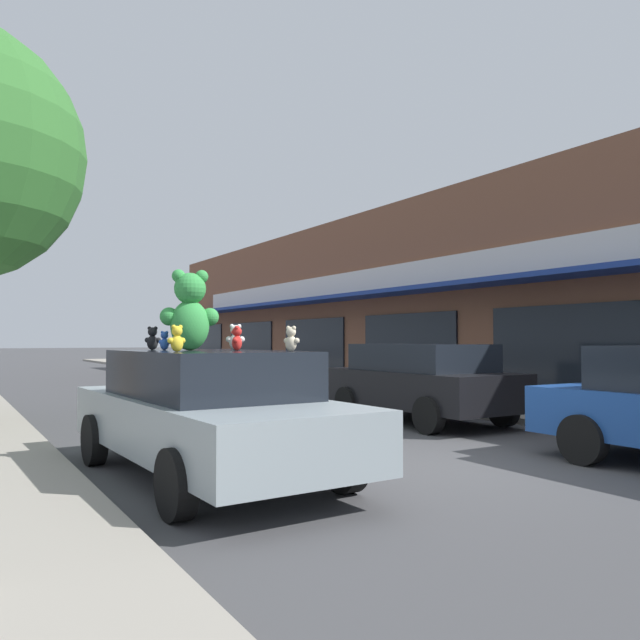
% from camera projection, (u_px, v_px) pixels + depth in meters
% --- Properties ---
extents(ground_plane, '(260.00, 260.00, 0.00)m').
position_uv_depth(ground_plane, '(426.00, 465.00, 8.02)').
color(ground_plane, '#424244').
extents(storefront_row, '(14.99, 38.58, 5.86)m').
position_uv_depth(storefront_row, '(559.00, 303.00, 22.12)').
color(storefront_row, brown).
rests_on(storefront_row, ground_plane).
extents(plush_art_car, '(2.18, 4.84, 1.48)m').
position_uv_depth(plush_art_car, '(207.00, 410.00, 7.30)').
color(plush_art_car, '#8C999E').
rests_on(plush_art_car, ground_plane).
extents(teddy_bear_giant, '(0.75, 0.50, 0.99)m').
position_uv_depth(teddy_bear_giant, '(190.00, 311.00, 7.62)').
color(teddy_bear_giant, green).
rests_on(teddy_bear_giant, plush_art_car).
extents(teddy_bear_red, '(0.18, 0.22, 0.30)m').
position_uv_depth(teddy_bear_red, '(237.00, 339.00, 7.47)').
color(teddy_bear_red, red).
rests_on(teddy_bear_red, plush_art_car).
extents(teddy_bear_yellow, '(0.22, 0.14, 0.29)m').
position_uv_depth(teddy_bear_yellow, '(177.00, 339.00, 6.60)').
color(teddy_bear_yellow, yellow).
rests_on(teddy_bear_yellow, plush_art_car).
extents(teddy_bear_cream, '(0.16, 0.21, 0.28)m').
position_uv_depth(teddy_bear_cream, '(291.00, 339.00, 6.92)').
color(teddy_bear_cream, beige).
rests_on(teddy_bear_cream, plush_art_car).
extents(teddy_bear_black, '(0.21, 0.20, 0.30)m').
position_uv_depth(teddy_bear_black, '(153.00, 339.00, 7.93)').
color(teddy_bear_black, black).
rests_on(teddy_bear_black, plush_art_car).
extents(teddy_bear_white, '(0.25, 0.17, 0.32)m').
position_uv_depth(teddy_bear_white, '(235.00, 338.00, 7.69)').
color(teddy_bear_white, white).
rests_on(teddy_bear_white, plush_art_car).
extents(teddy_bear_blue, '(0.15, 0.17, 0.24)m').
position_uv_depth(teddy_bear_blue, '(165.00, 341.00, 7.78)').
color(teddy_bear_blue, blue).
rests_on(teddy_bear_blue, plush_art_car).
extents(parked_car_far_center, '(2.02, 4.04, 1.53)m').
position_uv_depth(parked_car_far_center, '(421.00, 380.00, 12.16)').
color(parked_car_far_center, black).
rests_on(parked_car_far_center, ground_plane).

